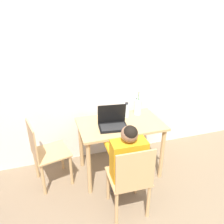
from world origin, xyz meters
TOP-DOWN VIEW (x-y plane):
  - wall_back at (0.00, 2.23)m, footprint 6.40×0.05m
  - dining_table at (-0.08, 1.72)m, footprint 1.03×0.63m
  - chair_occupied at (-0.20, 1.05)m, footprint 0.41×0.41m
  - chair_spare at (-0.99, 1.77)m, footprint 0.48×0.48m
  - person_seated at (-0.20, 1.17)m, footprint 0.37×0.43m
  - laptop at (-0.19, 1.67)m, footprint 0.37×0.30m
  - flower_vase at (0.23, 1.89)m, footprint 0.10×0.10m
  - water_bottle at (0.06, 1.86)m, footprint 0.07×0.07m

SIDE VIEW (x-z plane):
  - chair_occupied at x=-0.20m, z-range 0.02..0.88m
  - chair_spare at x=-0.99m, z-range 0.02..0.88m
  - dining_table at x=-0.08m, z-range 0.25..0.99m
  - person_seated at x=-0.20m, z-range 0.12..1.15m
  - laptop at x=-0.19m, z-range 0.66..0.92m
  - water_bottle at x=0.06m, z-range 0.73..0.92m
  - flower_vase at x=0.23m, z-range 0.67..1.03m
  - wall_back at x=0.00m, z-range 0.00..2.50m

